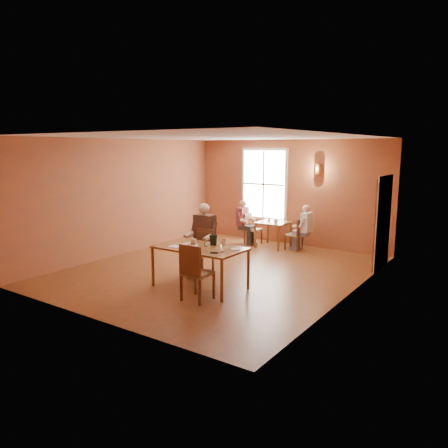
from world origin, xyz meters
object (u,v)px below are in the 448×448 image
Objects in this scene: diner_white at (295,228)px; diner_maroon at (252,223)px; second_table at (273,234)px; chair_empty at (197,272)px; chair_diner_main at (200,253)px; diner_main at (199,242)px; main_table at (200,267)px; chair_diner_white at (294,234)px; chair_diner_maroon at (253,229)px.

diner_white is 1.36m from diner_maroon.
chair_empty is at bearing -78.68° from second_table.
chair_diner_main is 0.25m from diner_main.
diner_main is (-0.50, 0.62, 0.34)m from main_table.
diner_white is (0.68, 0.00, 0.25)m from second_table.
chair_diner_main is 0.82× the size of diner_maroon.
diner_main is 1.41× the size of chair_empty.
diner_maroon is (-1.33, 0.00, 0.18)m from chair_diner_white.
second_table is (-0.02, 3.43, -0.40)m from diner_main.
chair_diner_main is 0.84× the size of diner_white.
chair_diner_main is (-0.50, 0.65, 0.09)m from main_table.
second_table is (-0.52, 4.05, -0.06)m from main_table.
chair_empty reaches higher than chair_diner_maroon.
diner_white is (-0.25, 4.66, 0.07)m from chair_empty.
diner_white is at bearing -100.92° from chair_diner_main.
diner_main is at bearing 11.59° from diner_maroon.
diner_white is at bearing -90.00° from chair_diner_white.
chair_diner_maroon is (-0.65, 0.00, 0.09)m from second_table.
chair_empty is 4.67m from chair_diner_white.
chair_diner_main is at bearing 169.08° from diner_white.
chair_diner_maroon is at bearing 90.00° from diner_maroon.
chair_empty is (0.91, -1.25, 0.03)m from chair_diner_main.
chair_diner_maroon reaches higher than main_table.
diner_maroon reaches higher than chair_diner_main.
chair_diner_white is 0.72× the size of diner_white.
chair_diner_maroon is at bearing 108.87° from chair_empty.
diner_white is 1.34m from chair_diner_maroon.
main_table is 4.06m from diner_white.
diner_maroon is (-0.68, 0.00, 0.26)m from second_table.
diner_white reaches higher than chair_diner_maroon.
second_table is 0.66× the size of diner_maroon.
diner_maroon is at bearing -78.41° from diner_main.
chair_diner_main is 0.67× the size of diner_main.
chair_diner_maroon reaches higher than chair_diner_white.
diner_main is (0.00, -0.03, 0.25)m from chair_diner_main.
diner_maroon reaches higher than chair_empty.
diner_white is at bearing -100.83° from diner_main.
diner_white is at bearing 93.21° from chair_empty.
chair_diner_maroon is (-0.67, 3.40, -0.06)m from chair_diner_main.
chair_diner_main is at bearing 169.57° from chair_diner_white.
chair_empty is (0.91, -1.22, -0.22)m from diner_main.
main_table is at bearing 128.88° from diner_main.
diner_white is at bearing 90.00° from chair_diner_maroon.
second_table is at bearing 90.00° from chair_diner_white.
chair_empty is 4.92m from chair_diner_maroon.
chair_diner_main is at bearing -89.60° from second_table.
diner_white is 1.35× the size of chair_diner_maroon.
diner_main is 3.45m from second_table.
chair_diner_main is 1.55m from chair_empty.
diner_main reaches higher than diner_white.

